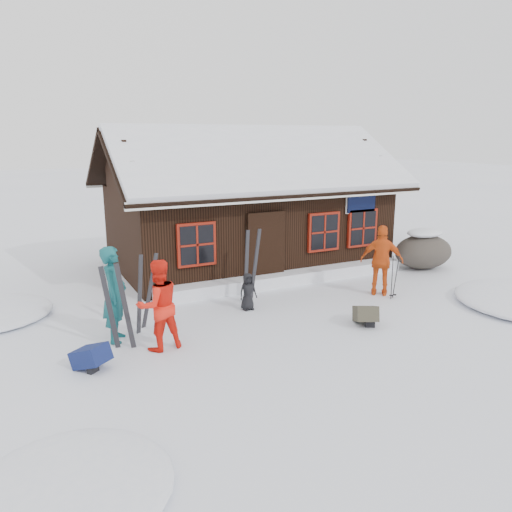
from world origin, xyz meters
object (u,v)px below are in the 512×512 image
object	(u,v)px
skier_teal	(114,294)
backpack_olive	(365,317)
boulder	(423,250)
backpack_blue	(91,360)
skier_crouched	(248,292)
ski_poles	(394,278)
skier_orange_left	(158,305)
ski_pair_left	(145,293)
skier_orange_right	(382,261)

from	to	relation	value
skier_teal	backpack_olive	bearing A→B (deg)	-87.10
boulder	backpack_blue	xyz separation A→B (m)	(-10.46, -2.64, -0.41)
skier_crouched	backpack_blue	xyz separation A→B (m)	(-3.86, -1.58, -0.29)
ski_poles	skier_crouched	bearing A→B (deg)	166.80
skier_crouched	backpack_olive	xyz separation A→B (m)	(1.89, -2.04, -0.28)
skier_orange_left	skier_crouched	bearing A→B (deg)	-161.34
skier_crouched	ski_pair_left	size ratio (longest dim) A/B	0.54
skier_crouched	ski_poles	distance (m)	3.81
skier_orange_left	backpack_olive	bearing A→B (deg)	161.88
skier_orange_left	backpack_blue	world-z (taller)	skier_orange_left
skier_orange_left	skier_orange_right	size ratio (longest dim) A/B	0.97
ski_poles	backpack_olive	size ratio (longest dim) A/B	1.88
skier_crouched	boulder	world-z (taller)	boulder
skier_crouched	backpack_olive	bearing A→B (deg)	-48.67
skier_orange_right	ski_poles	xyz separation A→B (m)	(0.11, -0.37, -0.38)
backpack_blue	backpack_olive	xyz separation A→B (m)	(5.75, -0.46, 0.01)
skier_teal	ski_pair_left	bearing A→B (deg)	-41.02
skier_orange_left	skier_crouched	xyz separation A→B (m)	(2.51, 1.28, -0.45)
skier_crouched	boulder	size ratio (longest dim) A/B	0.47
backpack_blue	backpack_olive	world-z (taller)	backpack_olive
backpack_olive	boulder	bearing A→B (deg)	59.94
skier_teal	skier_crouched	distance (m)	3.26
ski_pair_left	backpack_blue	distance (m)	2.13
skier_teal	boulder	world-z (taller)	skier_teal
skier_crouched	skier_orange_right	bearing A→B (deg)	-9.43
ski_pair_left	ski_poles	xyz separation A→B (m)	(6.19, -0.79, -0.26)
ski_pair_left	ski_poles	distance (m)	6.25
skier_orange_left	skier_orange_right	bearing A→B (deg)	178.97
skier_teal	boulder	bearing A→B (deg)	-61.04
skier_orange_left	backpack_olive	world-z (taller)	skier_orange_left
backpack_blue	backpack_olive	bearing A→B (deg)	-41.72
ski_poles	backpack_olive	distance (m)	2.20
skier_orange_left	boulder	world-z (taller)	skier_orange_left
skier_orange_left	ski_poles	size ratio (longest dim) A/B	1.55
skier_teal	skier_orange_left	xyz separation A→B (m)	(0.67, -0.80, -0.08)
boulder	backpack_olive	world-z (taller)	boulder
skier_teal	skier_orange_right	distance (m)	6.78
skier_orange_left	skier_crouched	distance (m)	2.85
skier_orange_right	backpack_blue	size ratio (longest dim) A/B	3.09
backpack_olive	skier_crouched	bearing A→B (deg)	159.46
skier_teal	skier_orange_left	size ratio (longest dim) A/B	1.09
skier_orange_left	skier_crouched	world-z (taller)	skier_orange_left
skier_teal	skier_crouched	size ratio (longest dim) A/B	2.17
skier_orange_left	ski_pair_left	xyz separation A→B (m)	(0.03, 1.19, -0.10)
skier_teal	backpack_blue	size ratio (longest dim) A/B	3.28
ski_pair_left	backpack_olive	world-z (taller)	ski_pair_left
skier_teal	skier_orange_right	bearing A→B (deg)	-70.16
skier_orange_right	ski_poles	bearing A→B (deg)	147.19
backpack_blue	backpack_olive	distance (m)	5.77
skier_crouched	ski_pair_left	distance (m)	2.51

